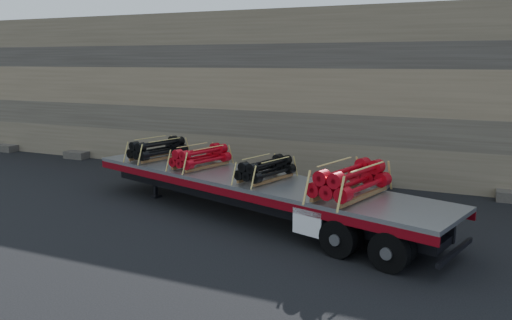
{
  "coord_description": "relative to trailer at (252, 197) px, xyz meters",
  "views": [
    {
      "loc": [
        5.41,
        -14.59,
        4.91
      ],
      "look_at": [
        -1.23,
        0.65,
        1.59
      ],
      "focal_mm": 35.0,
      "sensor_mm": 36.0,
      "label": 1
    }
  ],
  "objects": [
    {
      "name": "ground",
      "position": [
        0.84,
        0.59,
        -0.65
      ],
      "size": [
        120.0,
        120.0,
        0.0
      ],
      "primitive_type": "plane",
      "color": "black",
      "rests_on": "ground"
    },
    {
      "name": "rock_wall",
      "position": [
        0.84,
        7.09,
        2.85
      ],
      "size": [
        44.0,
        3.0,
        7.0
      ],
      "primitive_type": "cube",
      "color": "#7A6B54",
      "rests_on": "ground"
    },
    {
      "name": "trailer",
      "position": [
        0.0,
        0.0,
        0.0
      ],
      "size": [
        13.07,
        6.12,
        1.29
      ],
      "primitive_type": null,
      "rotation": [
        0.0,
        0.0,
        -0.29
      ],
      "color": "#A0A3A7",
      "rests_on": "ground"
    },
    {
      "name": "bundle_front",
      "position": [
        -4.43,
        1.35,
        1.01
      ],
      "size": [
        1.59,
        2.28,
        0.73
      ],
      "primitive_type": null,
      "rotation": [
        0.0,
        0.0,
        -0.29
      ],
      "color": "black",
      "rests_on": "trailer"
    },
    {
      "name": "bundle_midfront",
      "position": [
        -2.22,
        0.67,
        1.0
      ],
      "size": [
        1.54,
        2.2,
        0.71
      ],
      "primitive_type": null,
      "rotation": [
        0.0,
        0.0,
        -0.29
      ],
      "color": "#B60916",
      "rests_on": "trailer"
    },
    {
      "name": "bundle_midrear",
      "position": [
        0.55,
        -0.17,
        0.98
      ],
      "size": [
        1.44,
        2.07,
        0.66
      ],
      "primitive_type": null,
      "rotation": [
        0.0,
        0.0,
        -0.29
      ],
      "color": "black",
      "rests_on": "trailer"
    },
    {
      "name": "bundle_rear",
      "position": [
        3.37,
        -1.02,
        1.08
      ],
      "size": [
        1.88,
        2.7,
        0.87
      ],
      "primitive_type": null,
      "rotation": [
        0.0,
        0.0,
        -0.29
      ],
      "color": "#B60916",
      "rests_on": "trailer"
    }
  ]
}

